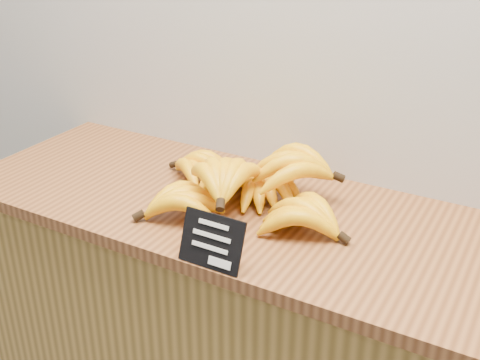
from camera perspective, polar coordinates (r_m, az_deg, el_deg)
counter_top at (r=1.41m, az=1.00°, el=-3.09°), size 1.45×0.54×0.03m
chalkboard_sign at (r=1.17m, az=-2.73°, el=-5.83°), size 0.13×0.04×0.10m
banana_pile at (r=1.39m, az=0.16°, el=-0.45°), size 0.54×0.37×0.13m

